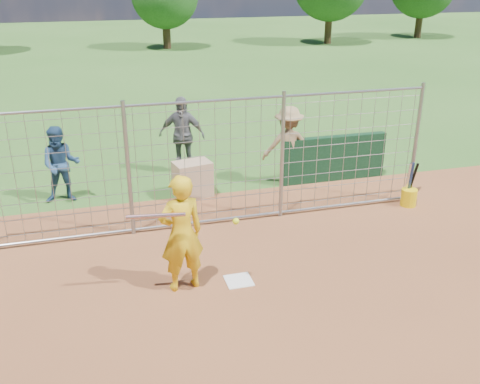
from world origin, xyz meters
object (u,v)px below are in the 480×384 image
object	(u,v)px
bystander_a	(61,165)
bucket_with_bats	(409,195)
bystander_c	(288,146)
equipment_bin	(193,179)
bystander_b	(182,135)
batter	(181,234)

from	to	relation	value
bystander_a	bucket_with_bats	size ratio (longest dim) A/B	1.73
bystander_a	bystander_c	size ratio (longest dim) A/B	0.91
equipment_bin	bystander_b	bearing A→B (deg)	77.07
batter	bucket_with_bats	xyz separation A→B (m)	(5.23, 1.89, -0.72)
bystander_b	bystander_c	size ratio (longest dim) A/B	1.04
bystander_c	bucket_with_bats	size ratio (longest dim) A/B	1.90
equipment_bin	bucket_with_bats	distance (m)	4.72
batter	bystander_a	world-z (taller)	batter
batter	bystander_c	xyz separation A→B (m)	(3.17, 3.85, -0.03)
bystander_b	bystander_c	world-z (taller)	bystander_b
bucket_with_bats	bystander_a	bearing A→B (deg)	162.49
bystander_b	bucket_with_bats	xyz separation A→B (m)	(4.33, -3.30, -0.72)
batter	equipment_bin	world-z (taller)	batter
batter	equipment_bin	xyz separation A→B (m)	(0.86, 3.67, -0.56)
batter	bystander_a	size ratio (longest dim) A/B	1.14
bystander_a	bystander_c	xyz separation A→B (m)	(5.08, -0.29, 0.08)
batter	bystander_b	xyz separation A→B (m)	(0.91, 5.19, 0.01)
bystander_a	bystander_b	distance (m)	3.00
bystander_b	equipment_bin	world-z (taller)	bystander_b
bystander_a	bucket_with_bats	world-z (taller)	bystander_a
bystander_a	bystander_b	size ratio (longest dim) A/B	0.87
bystander_a	equipment_bin	xyz separation A→B (m)	(2.77, -0.48, -0.44)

